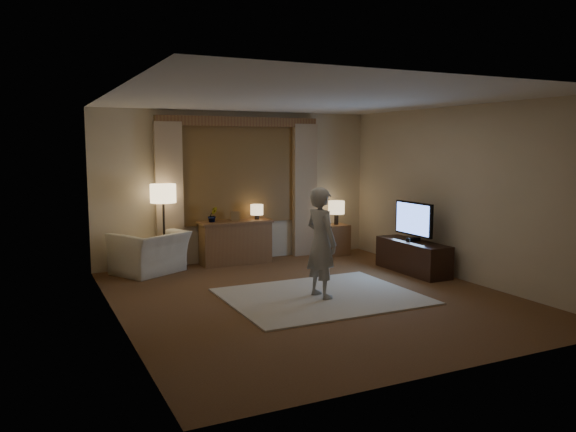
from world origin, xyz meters
TOP-DOWN VIEW (x-y plane):
  - room at (0.00, 0.50)m, footprint 5.04×5.54m
  - rug at (0.11, -0.05)m, footprint 2.50×2.00m
  - sideboard at (-0.16, 2.50)m, footprint 1.20×0.40m
  - picture_frame at (-0.16, 2.50)m, footprint 0.16×0.02m
  - plant at (-0.56, 2.50)m, footprint 0.17×0.13m
  - table_lamp_sideboard at (0.24, 2.50)m, footprint 0.22×0.22m
  - floor_lamp at (-1.39, 2.45)m, footprint 0.41×0.41m
  - armchair at (-1.65, 2.38)m, footprint 1.33×1.28m
  - side_table at (1.81, 2.45)m, footprint 0.40×0.40m
  - table_lamp_side at (1.81, 2.45)m, footprint 0.30×0.30m
  - tv_stand at (2.15, 0.63)m, footprint 0.45×1.40m
  - tv at (2.15, 0.63)m, footprint 0.21×0.87m
  - person at (0.08, -0.09)m, footprint 0.42×0.58m

SIDE VIEW (x-z plane):
  - rug at x=0.11m, z-range 0.00..0.02m
  - tv_stand at x=2.15m, z-range 0.00..0.50m
  - side_table at x=1.81m, z-range 0.00..0.56m
  - armchair at x=-1.65m, z-range 0.00..0.66m
  - sideboard at x=-0.16m, z-range 0.00..0.70m
  - person at x=0.08m, z-range 0.02..1.48m
  - picture_frame at x=-0.16m, z-range 0.70..0.90m
  - tv at x=2.15m, z-range 0.53..1.16m
  - plant at x=-0.56m, z-range 0.70..1.00m
  - table_lamp_side at x=1.81m, z-range 0.65..1.09m
  - table_lamp_sideboard at x=0.24m, z-range 0.75..1.05m
  - floor_lamp at x=-1.39m, z-range 0.48..1.88m
  - room at x=0.00m, z-range 0.01..2.65m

